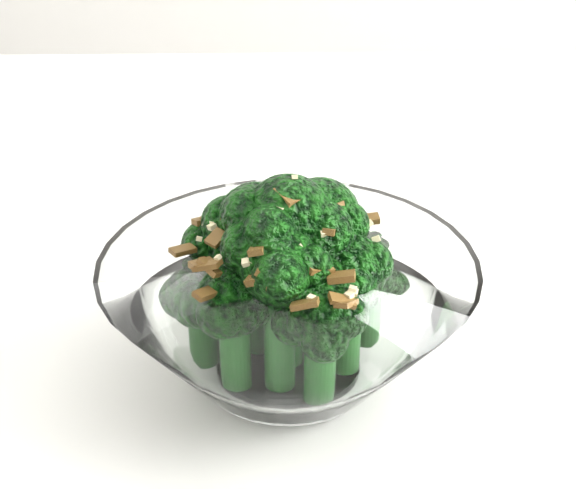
# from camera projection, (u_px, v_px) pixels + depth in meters

# --- Properties ---
(table) EXTENTS (1.34, 1.04, 0.75)m
(table) POSITION_uv_depth(u_px,v_px,m) (85.00, 299.00, 0.68)
(table) COLOR white
(table) RESTS_ON ground
(broccoli_dish) EXTENTS (0.20, 0.20, 0.12)m
(broccoli_dish) POSITION_uv_depth(u_px,v_px,m) (288.00, 304.00, 0.47)
(broccoli_dish) COLOR white
(broccoli_dish) RESTS_ON table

